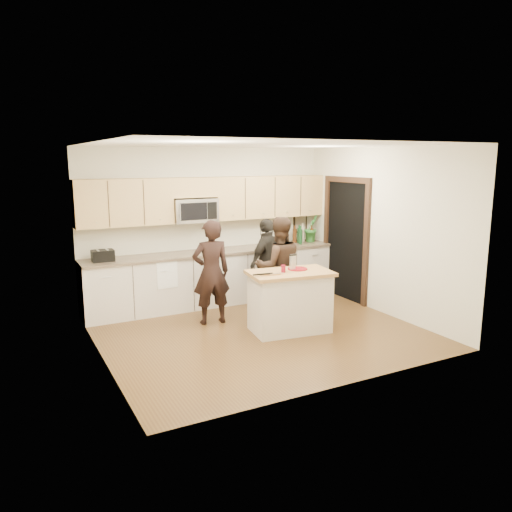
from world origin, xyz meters
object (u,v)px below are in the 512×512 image
island (290,301)px  woman_left (211,272)px  toaster (103,256)px  woman_right (268,263)px  woman_center (279,267)px

island → woman_left: bearing=143.2°
toaster → woman_left: size_ratio=0.21×
toaster → island: bearing=-38.5°
island → toaster: size_ratio=3.87×
toaster → woman_right: size_ratio=0.22×
woman_left → island: bearing=141.8°
toaster → woman_right: bearing=-11.6°
woman_left → woman_right: 1.29m
woman_right → toaster: bearing=-36.1°
island → woman_right: 1.37m
toaster → woman_center: (2.54, -1.09, -0.22)m
woman_center → woman_right: (0.09, 0.55, -0.04)m
woman_center → woman_left: bearing=8.9°
woman_left → woman_center: (1.12, -0.12, -0.00)m
woman_right → island: bearing=50.7°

